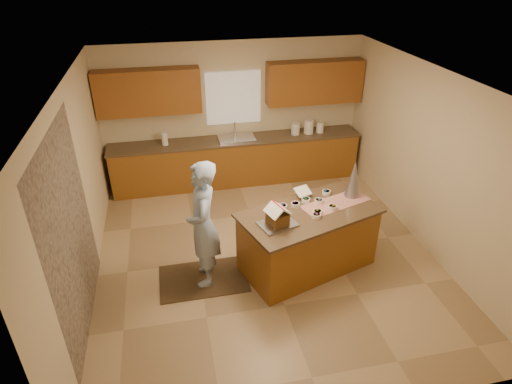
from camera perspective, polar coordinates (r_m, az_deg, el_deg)
The scene contains 28 objects.
floor at distance 6.77m, azimuth 1.19°, elevation -8.12°, with size 5.50×5.50×0.00m, color tan.
ceiling at distance 5.56m, azimuth 1.49°, elevation 14.53°, with size 5.50×5.50×0.00m, color silver.
wall_back at distance 8.53m, azimuth -2.98°, elevation 10.41°, with size 5.50×5.50×0.00m, color beige.
wall_front at distance 3.93m, azimuth 10.95°, elevation -16.33°, with size 5.50×5.50×0.00m, color beige.
wall_left at distance 6.04m, azimuth -22.43°, elevation -0.37°, with size 5.50×5.50×0.00m, color beige.
wall_right at distance 7.01m, azimuth 21.69°, elevation 3.90°, with size 5.50×5.50×0.00m, color beige.
stone_accent at distance 5.41m, azimuth -23.13°, elevation -5.39°, with size 2.50×2.50×0.00m, color gray.
window_curtain at distance 8.41m, azimuth -3.00°, elevation 12.27°, with size 1.05×0.03×1.00m, color white.
back_counter_base at distance 8.60m, azimuth -2.49°, elevation 4.03°, with size 4.80×0.60×0.88m, color brown.
back_counter_top at distance 8.42m, azimuth -2.56°, elevation 6.86°, with size 4.85×0.63×0.04m, color brown.
upper_cabinet_left at distance 8.11m, azimuth -14.00°, elevation 12.64°, with size 1.85×0.35×0.80m, color brown.
upper_cabinet_right at distance 8.58m, azimuth 7.72°, elevation 14.13°, with size 1.85×0.35×0.80m, color brown.
sink at distance 8.42m, azimuth -2.56°, elevation 6.80°, with size 0.70×0.45×0.12m, color silver.
faucet at distance 8.52m, azimuth -2.80°, elevation 8.31°, with size 0.03×0.03×0.28m, color silver.
island_base at distance 6.32m, azimuth 6.81°, elevation -6.37°, with size 1.85×0.92×0.90m, color brown.
island_top at distance 6.06m, azimuth 7.07°, elevation -2.75°, with size 1.93×1.01×0.04m, color brown.
table_runner at distance 6.30m, azimuth 10.47°, elevation -1.42°, with size 1.03×0.37×0.01m, color #9F160B.
baking_tray at distance 5.73m, azimuth 2.83°, elevation -4.23°, with size 0.47×0.35×0.03m, color silver.
cookbook at distance 6.35m, azimuth 6.17°, elevation 0.10°, with size 0.23×0.02×0.18m, color white.
tinsel_tree at distance 6.41m, azimuth 12.74°, elevation 1.72°, with size 0.23×0.23×0.56m, color silver.
rug at distance 6.36m, azimuth -6.92°, elevation -11.25°, with size 1.24×0.81×0.01m, color black.
boy at distance 5.81m, azimuth -6.97°, elevation -4.31°, with size 0.66×0.44×1.82m, color #9BB4DC.
canister_a at distance 8.62m, azimuth 5.21°, elevation 8.28°, with size 0.16×0.16×0.23m, color white.
canister_b at distance 8.70m, azimuth 6.96°, elevation 8.52°, with size 0.18×0.18×0.27m, color white.
canister_c at distance 8.78m, azimuth 8.43°, elevation 8.42°, with size 0.14×0.14×0.21m, color white.
paper_towel at distance 8.27m, azimuth -11.94°, elevation 6.88°, with size 0.11×0.11×0.25m, color white.
gingerbread_house at distance 5.66m, azimuth 2.86°, elevation -3.22°, with size 0.36×0.36×0.29m.
candy_bowls at distance 6.15m, azimuth 7.38°, elevation -1.69°, with size 0.86×0.70×0.06m.
Camera 1 is at (-1.26, -5.22, 4.13)m, focal length 30.40 mm.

